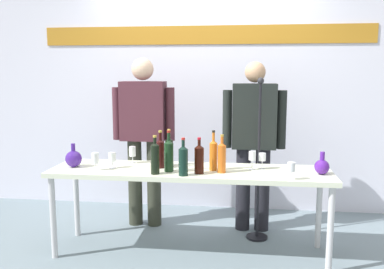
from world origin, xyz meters
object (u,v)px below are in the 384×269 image
at_px(wine_glass_left_2, 112,157).
at_px(wine_glass_left_0, 132,152).
at_px(decanter_blue_left, 74,158).
at_px(wine_bottle_4, 199,158).
at_px(display_table, 190,176).
at_px(wine_bottle_7, 155,157).
at_px(wine_bottle_1, 160,152).
at_px(wine_bottle_5, 183,160).
at_px(presenter_right, 254,136).
at_px(wine_bottle_3, 169,155).
at_px(presenter_left, 144,131).
at_px(wine_bottle_2, 213,154).
at_px(wine_glass_right_1, 252,156).
at_px(wine_glass_right_2, 291,167).
at_px(microphone_stand, 258,187).
at_px(wine_glass_left_1, 95,158).
at_px(wine_bottle_0, 169,151).
at_px(wine_bottle_6, 222,157).
at_px(wine_glass_right_0, 262,158).
at_px(decanter_blue_right, 322,166).

bearing_deg(wine_glass_left_2, wine_glass_left_0, 61.40).
relative_size(decanter_blue_left, wine_bottle_4, 0.70).
bearing_deg(wine_glass_left_0, display_table, -18.24).
bearing_deg(wine_glass_left_2, wine_bottle_7, -21.15).
relative_size(wine_bottle_1, wine_bottle_5, 1.07).
height_order(presenter_right, wine_bottle_3, presenter_right).
relative_size(wine_glass_left_0, wine_glass_left_2, 1.12).
distance_m(presenter_left, wine_bottle_2, 0.97).
bearing_deg(wine_glass_right_1, decanter_blue_left, -176.64).
distance_m(wine_glass_left_0, wine_glass_right_2, 1.41).
bearing_deg(microphone_stand, presenter_left, 168.85).
xyz_separation_m(wine_bottle_1, wine_glass_left_1, (-0.52, -0.15, -0.04)).
xyz_separation_m(presenter_right, wine_bottle_7, (-0.80, -0.80, -0.06)).
relative_size(presenter_left, wine_glass_right_1, 10.75).
bearing_deg(decanter_blue_left, wine_glass_left_0, 24.95).
relative_size(wine_bottle_3, wine_glass_right_2, 2.51).
bearing_deg(wine_bottle_7, wine_bottle_0, 79.95).
xyz_separation_m(decanter_blue_left, wine_bottle_6, (1.28, -0.04, 0.06)).
bearing_deg(wine_glass_left_0, wine_bottle_1, -28.77).
xyz_separation_m(presenter_left, wine_glass_right_2, (1.35, -0.85, -0.14)).
xyz_separation_m(wine_bottle_0, wine_bottle_4, (0.29, -0.25, -0.01)).
relative_size(wine_bottle_3, wine_bottle_5, 1.12).
bearing_deg(wine_bottle_6, wine_bottle_5, -155.52).
xyz_separation_m(wine_bottle_1, wine_glass_right_2, (1.06, -0.26, -0.04)).
xyz_separation_m(wine_bottle_6, wine_glass_right_0, (0.33, 0.17, -0.03)).
xyz_separation_m(decanter_blue_left, wine_bottle_7, (0.75, -0.16, 0.06)).
xyz_separation_m(presenter_left, wine_bottle_6, (0.81, -0.69, -0.10)).
distance_m(wine_bottle_1, wine_glass_right_1, 0.78).
bearing_deg(wine_glass_right_1, wine_bottle_6, -151.96).
bearing_deg(wine_bottle_2, wine_glass_left_2, -178.07).
bearing_deg(wine_glass_left_1, display_table, 9.65).
height_order(presenter_right, wine_glass_right_2, presenter_right).
relative_size(decanter_blue_right, wine_glass_right_0, 1.34).
distance_m(decanter_blue_right, presenter_right, 0.84).
bearing_deg(wine_glass_right_2, wine_glass_right_1, 134.43).
height_order(wine_bottle_5, wine_bottle_6, wine_bottle_6).
xyz_separation_m(display_table, decanter_blue_right, (1.07, -0.04, 0.13)).
bearing_deg(wine_bottle_5, wine_glass_left_0, 142.90).
distance_m(wine_glass_left_0, wine_glass_left_2, 0.25).
xyz_separation_m(wine_bottle_5, wine_bottle_6, (0.30, 0.13, 0.00)).
relative_size(wine_bottle_5, wine_glass_right_0, 2.21).
bearing_deg(wine_bottle_3, wine_glass_left_0, 144.50).
bearing_deg(presenter_left, microphone_stand, -11.15).
height_order(wine_bottle_1, wine_bottle_7, wine_bottle_1).
distance_m(wine_bottle_6, wine_glass_right_0, 0.37).
relative_size(wine_bottle_3, wine_glass_right_1, 2.17).
xyz_separation_m(decanter_blue_right, wine_glass_left_0, (-1.61, 0.22, 0.04)).
distance_m(decanter_blue_left, wine_glass_right_1, 1.53).
bearing_deg(wine_glass_left_1, wine_glass_right_1, 8.13).
bearing_deg(wine_bottle_5, wine_glass_right_0, 25.73).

